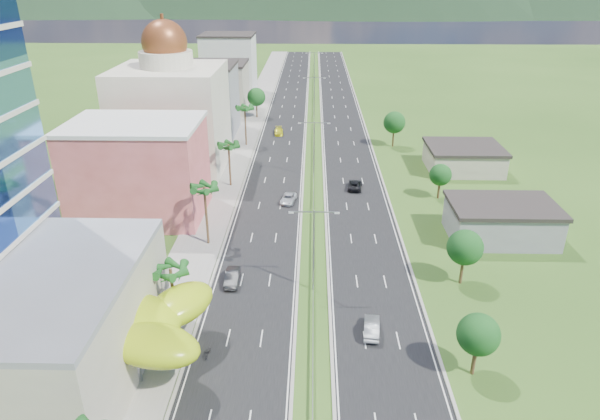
{
  "coord_description": "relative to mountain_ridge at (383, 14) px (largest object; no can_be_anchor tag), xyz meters",
  "views": [
    {
      "loc": [
        -0.24,
        -47.49,
        37.15
      ],
      "look_at": [
        -1.89,
        18.88,
        7.0
      ],
      "focal_mm": 32.0,
      "sensor_mm": 36.0,
      "label": 1
    }
  ],
  "objects": [
    {
      "name": "leafy_tree_lfar",
      "position": [
        -75.5,
        -355.0,
        5.58
      ],
      "size": [
        4.9,
        4.9,
        8.05
      ],
      "color": "#47301C",
      "rests_on": "ground"
    },
    {
      "name": "car_dark_far_right",
      "position": [
        -52.4,
        -405.92,
        0.76
      ],
      "size": [
        3.01,
        5.44,
        1.44
      ],
      "primitive_type": "imported",
      "rotation": [
        0.0,
        0.0,
        3.02
      ],
      "color": "black",
      "rests_on": "road_right"
    },
    {
      "name": "midrise_white",
      "position": [
        -87.0,
        -325.0,
        9.0
      ],
      "size": [
        16.0,
        15.0,
        18.0
      ],
      "primitive_type": "cube",
      "color": "silver",
      "rests_on": "ground"
    },
    {
      "name": "shed_far",
      "position": [
        -30.0,
        -395.0,
        2.2
      ],
      "size": [
        14.0,
        12.0,
        4.4
      ],
      "primitive_type": "cube",
      "color": "#A49D87",
      "rests_on": "ground"
    },
    {
      "name": "road_right",
      "position": [
        -52.5,
        -360.0,
        0.02
      ],
      "size": [
        11.0,
        260.0,
        0.04
      ],
      "primitive_type": "cube",
      "color": "black",
      "rests_on": "ground"
    },
    {
      "name": "streetlight_median_e",
      "position": [
        -60.0,
        -310.0,
        6.75
      ],
      "size": [
        6.04,
        0.25,
        11.0
      ],
      "color": "gray",
      "rests_on": "ground"
    },
    {
      "name": "domed_building",
      "position": [
        -88.0,
        -395.0,
        11.35
      ],
      "size": [
        20.0,
        20.0,
        28.7
      ],
      "color": "beige",
      "rests_on": "ground"
    },
    {
      "name": "palm_tree_d",
      "position": [
        -75.5,
        -405.0,
        7.54
      ],
      "size": [
        3.6,
        3.6,
        8.6
      ],
      "color": "#47301C",
      "rests_on": "ground"
    },
    {
      "name": "leafy_tree_rb",
      "position": [
        -41.0,
        -438.0,
        5.18
      ],
      "size": [
        4.55,
        4.55,
        7.47
      ],
      "color": "#47301C",
      "rests_on": "ground"
    },
    {
      "name": "palm_tree_e",
      "position": [
        -75.5,
        -380.0,
        8.31
      ],
      "size": [
        3.6,
        3.6,
        9.4
      ],
      "color": "#47301C",
      "rests_on": "ground"
    },
    {
      "name": "car_silver_right",
      "position": [
        -53.49,
        -448.75,
        0.82
      ],
      "size": [
        2.18,
        4.91,
        1.57
      ],
      "primitive_type": "imported",
      "rotation": [
        0.0,
        0.0,
        3.03
      ],
      "color": "#94969B",
      "rests_on": "road_right"
    },
    {
      "name": "streetlight_median_b",
      "position": [
        -60.0,
        -440.0,
        6.75
      ],
      "size": [
        6.04,
        0.25,
        11.0
      ],
      "color": "gray",
      "rests_on": "ground"
    },
    {
      "name": "motorcycle",
      "position": [
        -70.98,
        -453.12,
        0.64
      ],
      "size": [
        0.76,
        1.93,
        1.2
      ],
      "primitive_type": "imported",
      "rotation": [
        0.0,
        0.0,
        -0.1
      ],
      "color": "black",
      "rests_on": "road_left"
    },
    {
      "name": "lime_canopy",
      "position": [
        -80.0,
        -454.0,
        4.99
      ],
      "size": [
        18.0,
        15.0,
        7.4
      ],
      "color": "#A1BE12",
      "rests_on": "ground"
    },
    {
      "name": "mountain_ridge",
      "position": [
        0.0,
        0.0,
        0.0
      ],
      "size": [
        860.0,
        140.0,
        90.0
      ],
      "primitive_type": null,
      "color": "black",
      "rests_on": "ground"
    },
    {
      "name": "streetlight_median_c",
      "position": [
        -60.0,
        -400.0,
        6.75
      ],
      "size": [
        6.04,
        0.25,
        11.0
      ],
      "color": "gray",
      "rests_on": "ground"
    },
    {
      "name": "median_guardrail",
      "position": [
        -60.0,
        -378.01,
        0.62
      ],
      "size": [
        0.1,
        216.06,
        0.76
      ],
      "color": "gray",
      "rests_on": "ground"
    },
    {
      "name": "leafy_tree_rc",
      "position": [
        -38.0,
        -410.0,
        4.37
      ],
      "size": [
        3.85,
        3.85,
        6.33
      ],
      "color": "#47301C",
      "rests_on": "ground"
    },
    {
      "name": "shed_near",
      "position": [
        -32.0,
        -425.0,
        2.5
      ],
      "size": [
        15.0,
        10.0,
        5.0
      ],
      "primitive_type": "cube",
      "color": "gray",
      "rests_on": "ground"
    },
    {
      "name": "palm_tree_b",
      "position": [
        -75.5,
        -448.0,
        7.06
      ],
      "size": [
        3.6,
        3.6,
        8.1
      ],
      "color": "#47301C",
      "rests_on": "ground"
    },
    {
      "name": "sidewalk_left",
      "position": [
        -77.0,
        -360.0,
        0.06
      ],
      "size": [
        7.0,
        260.0,
        0.12
      ],
      "primitive_type": "cube",
      "color": "gray",
      "rests_on": "ground"
    },
    {
      "name": "midrise_grey",
      "position": [
        -87.0,
        -370.0,
        8.0
      ],
      "size": [
        16.0,
        15.0,
        16.0
      ],
      "primitive_type": "cube",
      "color": "gray",
      "rests_on": "ground"
    },
    {
      "name": "car_yellow_far_left",
      "position": [
        -68.57,
        -370.99,
        0.77
      ],
      "size": [
        2.37,
        5.13,
        1.45
      ],
      "primitive_type": "imported",
      "rotation": [
        0.0,
        0.0,
        0.07
      ],
      "color": "yellow",
      "rests_on": "road_left"
    },
    {
      "name": "palm_tree_c",
      "position": [
        -75.5,
        -428.0,
        8.5
      ],
      "size": [
        3.6,
        3.6,
        9.6
      ],
      "color": "#47301C",
      "rests_on": "ground"
    },
    {
      "name": "midrise_beige",
      "position": [
        -87.0,
        -348.0,
        6.5
      ],
      "size": [
        16.0,
        15.0,
        13.0
      ],
      "primitive_type": "cube",
      "color": "#A49D87",
      "rests_on": "ground"
    },
    {
      "name": "leafy_tree_ra",
      "position": [
        -44.0,
        -455.0,
        4.78
      ],
      "size": [
        4.2,
        4.2,
        6.9
      ],
      "color": "#47301C",
      "rests_on": "ground"
    },
    {
      "name": "leafy_tree_rd",
      "position": [
        -42.0,
        -380.0,
        5.58
      ],
      "size": [
        4.9,
        4.9,
        8.05
      ],
      "color": "#47301C",
      "rests_on": "ground"
    },
    {
      "name": "car_dark_left",
      "position": [
        -70.44,
        -438.75,
        0.84
      ],
      "size": [
        1.8,
        4.88,
        1.59
      ],
      "primitive_type": "imported",
      "rotation": [
        0.0,
        0.0,
        0.02
      ],
      "color": "black",
      "rests_on": "road_left"
    },
    {
      "name": "ground",
      "position": [
        -60.0,
        -450.0,
        0.0
      ],
      "size": [
        500.0,
        500.0,
        0.0
      ],
      "primitive_type": "plane",
      "color": "#2D5119",
      "rests_on": "ground"
    },
    {
      "name": "pink_shophouse",
      "position": [
        -88.0,
        -418.0,
        7.5
      ],
      "size": [
        20.0,
        15.0,
        15.0
      ],
      "primitive_type": "cube",
      "color": "#C45250",
      "rests_on": "ground"
    },
    {
      "name": "streetlight_median_d",
      "position": [
        -60.0,
        -355.0,
        6.75
      ],
      "size": [
        6.04,
        0.25,
        11.0
      ],
      "color": "gray",
      "rests_on": "ground"
    },
    {
      "name": "road_left",
      "position": [
        -67.5,
        -360.0,
        0.02
      ],
      "size": [
        11.0,
        260.0,
        0.04
      ],
      "primitive_type": "cube",
      "color": "black",
      "rests_on": "ground"
    },
    {
      "name": "car_silver_mid_left",
      "position": [
        -64.38,
        -412.51,
        0.71
      ],
      "size": [
        3.01,
        5.14,
        1.34
      ],
      "primitive_type": "imported",
      "rotation": [
        0.0,
        0.0,
        -0.17
      ],
      "color": "#B6BABF",
      "rests_on": "road_left"
    }
  ]
}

